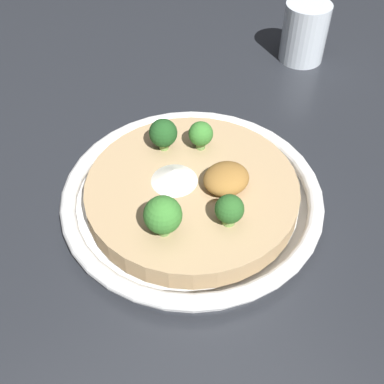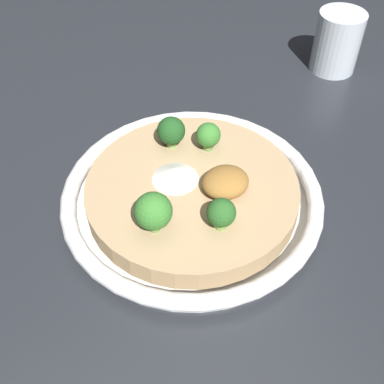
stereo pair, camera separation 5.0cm
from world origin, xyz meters
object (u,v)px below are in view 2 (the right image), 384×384
risotto_bowl (192,195)px  broccoli_right (153,212)px  broccoli_back (219,214)px  drinking_glass (337,42)px  broccoli_front_left (208,136)px  broccoli_front (171,131)px

risotto_bowl → broccoli_right: bearing=33.2°
broccoli_right → broccoli_back: size_ratio=1.29×
drinking_glass → risotto_bowl: bearing=27.1°
broccoli_front_left → broccoli_back: size_ratio=1.00×
broccoli_right → broccoli_front: bearing=-121.9°
broccoli_back → drinking_glass: (-0.30, -0.22, -0.01)m
broccoli_right → risotto_bowl: bearing=-146.8°
broccoli_right → broccoli_back: bearing=156.1°
broccoli_front_left → drinking_glass: bearing=-156.7°
risotto_bowl → broccoli_front_left: broccoli_front_left is taller
risotto_bowl → broccoli_back: size_ratio=8.21×
broccoli_right → broccoli_back: (-0.05, 0.02, -0.01)m
broccoli_front → drinking_glass: size_ratio=0.44×
risotto_bowl → broccoli_right: broccoli_right is taller
broccoli_back → risotto_bowl: bearing=-92.4°
risotto_bowl → broccoli_front: size_ratio=7.39×
drinking_glass → broccoli_right: bearing=28.2°
broccoli_back → broccoli_right: bearing=-23.9°
broccoli_front_left → broccoli_back: bearing=67.8°
risotto_bowl → broccoli_back: broccoli_back is taller
broccoli_front_left → drinking_glass: (-0.26, -0.11, -0.01)m
broccoli_front → broccoli_front_left: bearing=147.1°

